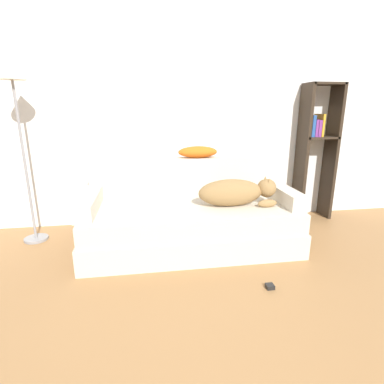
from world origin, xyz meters
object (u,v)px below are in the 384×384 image
couch (190,225)px  laptop (172,209)px  power_adapter (270,286)px  bookshelf (317,145)px  floor_lamp (15,96)px  dog (237,192)px  throw_pillow (198,152)px

couch → laptop: laptop is taller
laptop → power_adapter: laptop is taller
bookshelf → floor_lamp: 3.13m
floor_lamp → bookshelf: bearing=4.0°
laptop → bookshelf: bearing=32.9°
bookshelf → floor_lamp: bearing=-176.0°
couch → dog: size_ratio=2.67×
laptop → throw_pillow: throw_pillow is taller
floor_lamp → power_adapter: size_ratio=29.30×
couch → throw_pillow: bearing=71.1°
throw_pillow → bookshelf: bearing=6.9°
laptop → floor_lamp: bearing=171.7°
laptop → bookshelf: 1.93m
couch → laptop: (-0.18, -0.12, 0.22)m
dog → laptop: bearing=-176.5°
dog → power_adapter: size_ratio=12.61×
bookshelf → couch: bearing=-159.9°
couch → power_adapter: (0.47, -0.81, -0.19)m
throw_pillow → power_adapter: throw_pillow is taller
throw_pillow → laptop: bearing=-121.4°
throw_pillow → power_adapter: (0.33, -1.21, -0.83)m
couch → floor_lamp: size_ratio=1.15×
dog → bookshelf: (1.14, 0.66, 0.34)m
dog → floor_lamp: (-1.94, 0.44, 0.85)m
couch → dog: dog is taller
couch → floor_lamp: 1.96m
floor_lamp → dog: bearing=-12.8°
laptop → power_adapter: bearing=-35.5°
dog → throw_pillow: bearing=120.1°
dog → bookshelf: bearing=29.8°
laptop → throw_pillow: (0.32, 0.52, 0.43)m
dog → throw_pillow: 0.64m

